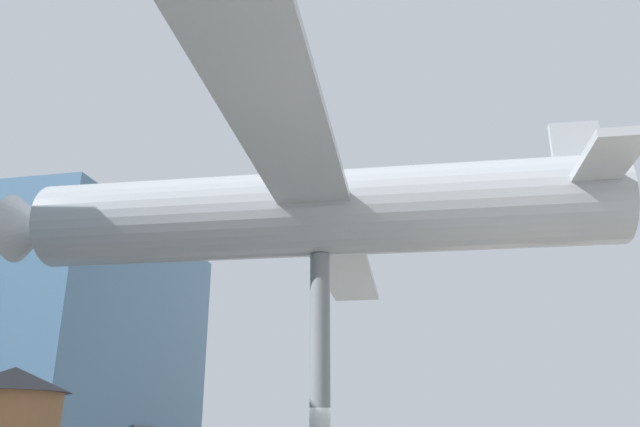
# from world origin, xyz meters

# --- Properties ---
(glass_pavilion_right) EXTENTS (11.95, 12.64, 10.71)m
(glass_pavilion_right) POSITION_xyz_m (9.29, 14.89, 5.07)
(glass_pavilion_right) COLOR slate
(glass_pavilion_right) RESTS_ON ground_plane
(support_pylon_central) EXTENTS (0.45, 0.45, 5.88)m
(support_pylon_central) POSITION_xyz_m (0.00, 0.00, 2.94)
(support_pylon_central) COLOR slate
(support_pylon_central) RESTS_ON ground_plane
(suspended_airplane) EXTENTS (19.48, 15.05, 2.94)m
(suspended_airplane) POSITION_xyz_m (-0.01, 0.23, 6.90)
(suspended_airplane) COLOR #93999E
(suspended_airplane) RESTS_ON support_pylon_central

